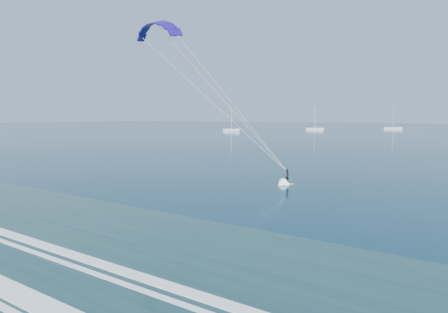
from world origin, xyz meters
TOP-DOWN VIEW (x-y plane):
  - kitesurfer_rig at (-0.34, 33.72)m, footprint 20.04×5.90m
  - sailboat_0 at (-81.53, 158.10)m, footprint 8.17×2.40m
  - sailboat_1 at (-55.06, 197.30)m, footprint 8.96×2.40m
  - sailboat_2 at (-23.77, 233.01)m, footprint 8.93×2.40m

SIDE VIEW (x-z plane):
  - sailboat_0 at x=-81.53m, z-range -4.91..6.27m
  - sailboat_2 at x=-23.77m, z-range -5.32..6.69m
  - sailboat_1 at x=-55.06m, z-range -5.45..6.82m
  - kitesurfer_rig at x=-0.34m, z-range 0.13..19.35m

